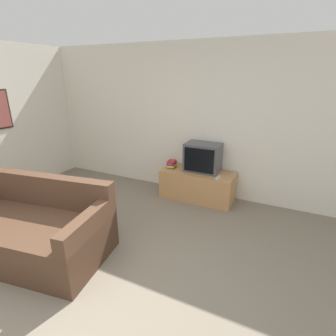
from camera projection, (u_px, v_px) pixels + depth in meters
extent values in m
plane|color=#756B5B|center=(80.00, 312.00, 2.41)|extent=(14.00, 14.00, 0.00)
cube|color=silver|center=(197.00, 121.00, 4.54)|extent=(9.00, 0.06, 2.60)
cube|color=tan|center=(198.00, 185.00, 4.56)|extent=(1.25, 0.53, 0.50)
cube|color=#4C4C51|center=(203.00, 157.00, 4.44)|extent=(0.59, 0.39, 0.48)
cube|color=black|center=(199.00, 161.00, 4.27)|extent=(0.51, 0.01, 0.40)
cube|color=#4C3323|center=(24.00, 235.00, 3.16)|extent=(2.15, 1.28, 0.47)
cube|color=#4C3323|center=(42.00, 189.00, 3.38)|extent=(2.02, 0.47, 0.40)
cube|color=#4C3323|center=(91.00, 241.00, 2.87)|extent=(0.29, 0.99, 0.69)
cube|color=#2D753D|center=(172.00, 167.00, 4.67)|extent=(0.11, 0.18, 0.02)
cube|color=gold|center=(172.00, 165.00, 4.66)|extent=(0.16, 0.21, 0.03)
cube|color=#B72D28|center=(172.00, 164.00, 4.65)|extent=(0.14, 0.20, 0.02)
cube|color=#7A3884|center=(172.00, 163.00, 4.65)|extent=(0.11, 0.22, 0.03)
cube|color=#B72D28|center=(172.00, 161.00, 4.65)|extent=(0.14, 0.17, 0.03)
cube|color=#B7B7B7|center=(218.00, 177.00, 4.18)|extent=(0.06, 0.16, 0.02)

